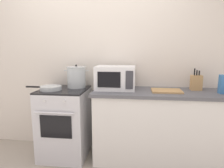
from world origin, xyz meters
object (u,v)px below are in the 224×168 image
Objects in this scene: stove at (65,123)px; frying_pan at (50,88)px; cutting_board at (167,91)px; pasta_box at (223,84)px; stock_pot at (76,77)px; knife_block at (196,82)px; microwave at (115,78)px.

stove is 0.51m from frying_pan.
cutting_board is (1.46, 0.08, -0.02)m from frying_pan.
cutting_board is (1.31, 0.00, 0.47)m from stove.
pasta_box is (2.09, 0.05, 0.08)m from frying_pan.
stove is 1.39m from cutting_board.
stock_pot is 1.22× the size of knife_block.
stock_pot is 0.93× the size of cutting_board.
stock_pot is 0.72× the size of frying_pan.
knife_block reaches higher than frying_pan.
stove is at bearing -179.95° from cutting_board.
cutting_board is at bearing -6.47° from stock_pot.
stock_pot is at bearing -179.75° from knife_block.
knife_block is 1.25× the size of pasta_box.
cutting_board is 0.42m from knife_block.
stove is at bearing -135.49° from stock_pot.
stock_pot reaches higher than frying_pan.
stock_pot is 1.53× the size of pasta_box.
knife_block is 0.30m from pasta_box.
frying_pan is (-0.28, -0.21, -0.12)m from stock_pot.
microwave is at bearing 10.80° from frying_pan.
knife_block is (0.38, 0.14, 0.09)m from cutting_board.
pasta_box is (1.81, -0.16, -0.03)m from stock_pot.
stock_pot is 0.54m from microwave.
stove is 4.18× the size of pasta_box.
microwave is 1.82× the size of knife_block.
knife_block is at bearing 145.80° from pasta_box.
cutting_board is at bearing -159.84° from knife_block.
cutting_board is (0.64, -0.08, -0.14)m from microwave.
stock_pot is at bearing 44.51° from stove.
microwave is at bearing -176.52° from knife_block.
microwave is at bearing -5.88° from stock_pot.
stove is at bearing 179.15° from pasta_box.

